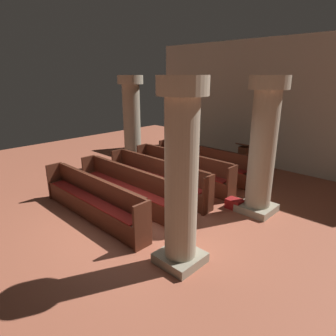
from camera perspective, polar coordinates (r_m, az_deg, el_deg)
The scene contains 13 objects.
ground_plane at distance 7.02m, azimuth -5.43°, elevation -9.93°, with size 19.20×19.20×0.00m, color #AD5B42.
back_wall at distance 11.19m, azimuth 19.01°, elevation 11.74°, with size 10.00×0.16×4.50m, color beige.
pew_row_0 at distance 9.75m, azimuth 6.83°, elevation 1.38°, with size 3.69×0.46×0.97m.
pew_row_1 at distance 8.96m, azimuth 2.70°, elevation 0.00°, with size 3.69×0.46×0.97m.
pew_row_2 at distance 8.24m, azimuth -2.18°, elevation -1.63°, with size 3.69×0.47×0.97m.
pew_row_3 at distance 7.59m, azimuth -7.97°, elevation -3.54°, with size 3.69×0.46×0.97m.
pew_row_4 at distance 7.04m, azimuth -14.77°, elevation -5.73°, with size 3.69×0.46×0.97m.
pillar_aisle_side at distance 7.12m, azimuth 18.24°, elevation 4.31°, with size 0.89×0.89×3.27m.
pillar_far_side at distance 10.65m, azimuth -7.16°, elevation 9.32°, with size 0.89×0.89×3.27m.
pillar_aisle_rear at distance 4.77m, azimuth 2.66°, elevation -1.23°, with size 0.82×0.82×3.27m.
lectern at distance 10.25m, azimuth 14.57°, elevation 1.38°, with size 0.48×0.45×1.08m.
hymn_book at distance 9.44m, azimuth 0.16°, elevation 3.91°, with size 0.17×0.19×0.03m, color black.
kneeler_box_red at distance 7.64m, azimuth 12.95°, elevation -6.89°, with size 0.39×0.30×0.25m, color maroon.
Camera 1 is at (4.76, -3.99, 3.27)m, focal length 30.85 mm.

